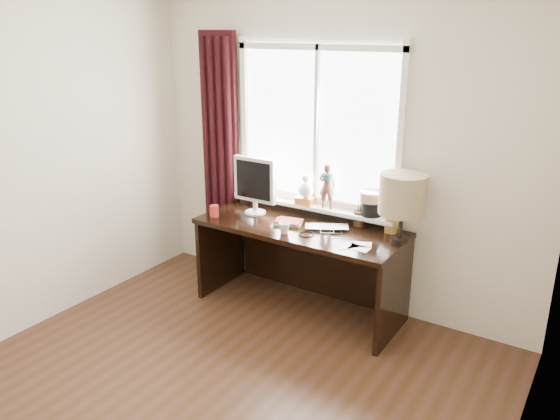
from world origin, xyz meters
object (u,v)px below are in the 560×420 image
Objects in this scene: desk at (306,249)px; table_lamp at (403,195)px; laptop at (327,227)px; monitor at (255,182)px; red_cup at (214,211)px; mug at (284,228)px.

desk is 1.00m from table_lamp.
laptop is 0.70× the size of monitor.
red_cup is 0.20× the size of monitor.
mug is at bearing -161.23° from laptop.
laptop is 0.98m from red_cup.
mug is 0.19× the size of monitor.
desk is 3.47× the size of monitor.
laptop is 0.34m from desk.
red_cup is 0.42m from monitor.
desk is 3.27× the size of table_lamp.
desk is (0.72, 0.30, -0.29)m from red_cup.
table_lamp is at bearing 2.74° from monitor.
red_cup is 1.59m from table_lamp.
laptop is at bearing -173.61° from table_lamp.
red_cup is at bearing -132.55° from monitor.
table_lamp reaches higher than laptop.
table_lamp is (0.82, 0.33, 0.32)m from mug.
table_lamp reaches higher than monitor.
laptop is 3.44× the size of red_cup.
monitor is at bearing -174.73° from desk.
red_cup reaches higher than laptop.
laptop is 0.66× the size of table_lamp.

